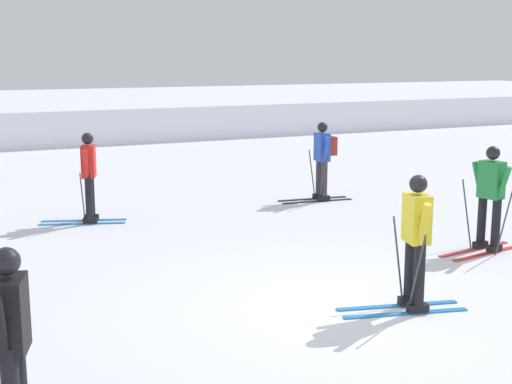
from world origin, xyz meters
TOP-DOWN VIEW (x-y plane):
  - ground_plane at (0.00, 0.00)m, footprint 120.00×120.00m
  - far_snow_ridge at (0.00, 21.70)m, footprint 80.00×8.69m
  - skier_black at (-4.07, -1.82)m, footprint 1.64×0.96m
  - skier_red at (-1.77, 5.97)m, footprint 1.63×0.95m
  - skier_yellow at (0.83, -0.48)m, footprint 1.64×0.98m
  - skier_green at (3.63, 1.23)m, footprint 1.64×1.00m
  - skier_blue at (3.30, 5.93)m, footprint 1.63×1.00m

SIDE VIEW (x-z plane):
  - ground_plane at x=0.00m, z-range 0.00..0.00m
  - far_snow_ridge at x=0.00m, z-range 0.00..1.25m
  - skier_red at x=-1.77m, z-range 0.06..1.77m
  - skier_black at x=-4.07m, z-range 0.06..1.77m
  - skier_yellow at x=0.83m, z-range 0.06..1.77m
  - skier_green at x=3.63m, z-range 0.06..1.77m
  - skier_blue at x=3.30m, z-range 0.10..1.81m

